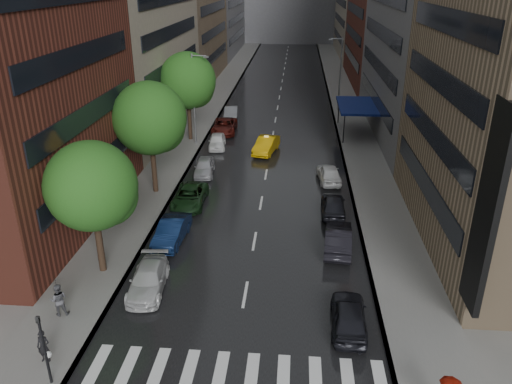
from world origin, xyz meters
TOP-DOWN VIEW (x-y plane):
  - ground at (0.00, 0.00)m, footprint 220.00×220.00m
  - road at (0.00, 50.00)m, footprint 14.00×140.00m
  - sidewalk_left at (-9.00, 50.00)m, footprint 4.00×140.00m
  - sidewalk_right at (9.00, 50.00)m, footprint 4.00×140.00m
  - crosswalk at (0.20, -2.00)m, footprint 13.15×2.80m
  - tree_near at (-8.60, 5.58)m, footprint 5.05×5.05m
  - tree_mid at (-8.60, 17.31)m, footprint 5.63×5.63m
  - tree_far at (-8.60, 31.19)m, footprint 5.76×5.76m
  - taxi at (-0.36, 27.86)m, footprint 2.62×5.02m
  - parked_cars_left at (-5.40, 22.72)m, footprint 2.70×40.57m
  - parked_cars_right at (5.40, 11.63)m, footprint 2.17×23.63m
  - ped_bag_walker at (-8.40, -2.01)m, footprint 0.66×0.46m
  - ped_black_umbrella at (-9.24, 1.31)m, footprint 1.03×0.98m
  - traffic_light at (-7.60, -3.24)m, footprint 0.18×0.15m
  - street_lamp_left at (-7.72, 30.00)m, footprint 1.74×0.22m
  - street_lamp_right at (7.72, 45.00)m, footprint 1.74×0.22m
  - awning at (8.98, 35.00)m, footprint 4.00×8.00m

SIDE VIEW (x-z plane):
  - ground at x=0.00m, z-range 0.00..0.00m
  - road at x=0.00m, z-range 0.00..0.01m
  - crosswalk at x=0.20m, z-range 0.01..0.02m
  - sidewalk_left at x=-9.00m, z-range 0.00..0.15m
  - sidewalk_right at x=9.00m, z-range 0.00..0.15m
  - parked_cars_left at x=-5.40m, z-range -0.04..1.48m
  - parked_cars_right at x=5.40m, z-range -0.03..1.52m
  - taxi at x=-0.36m, z-range 0.00..1.58m
  - ped_bag_walker at x=-8.40m, z-range 0.12..1.73m
  - ped_black_umbrella at x=-9.24m, z-range 0.33..2.42m
  - traffic_light at x=-7.60m, z-range 0.50..3.95m
  - awning at x=8.98m, z-range 1.57..4.70m
  - street_lamp_left at x=-7.72m, z-range 0.39..9.39m
  - street_lamp_right at x=7.72m, z-range 0.39..9.39m
  - tree_near at x=-8.60m, z-range 1.48..9.54m
  - tree_mid at x=-8.60m, z-range 1.65..10.62m
  - tree_far at x=-8.60m, z-range 1.69..10.87m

